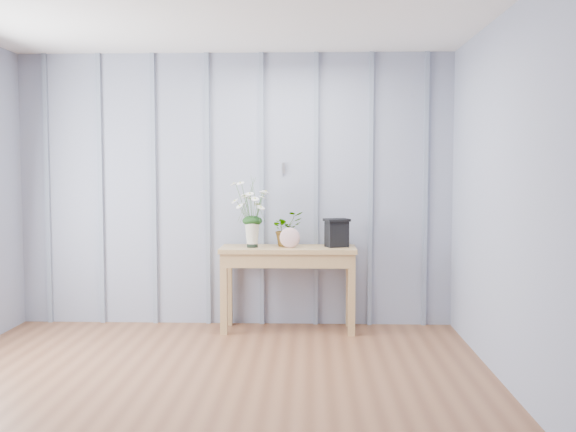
{
  "coord_description": "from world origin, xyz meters",
  "views": [
    {
      "loc": [
        0.7,
        -3.95,
        1.45
      ],
      "look_at": [
        0.5,
        1.94,
        1.03
      ],
      "focal_mm": 42.0,
      "sensor_mm": 36.0,
      "label": 1
    }
  ],
  "objects_px": {
    "felt_disc_vessel": "(290,238)",
    "carved_box": "(337,232)",
    "daisy_vase": "(252,204)",
    "sideboard": "(288,260)"
  },
  "relations": [
    {
      "from": "daisy_vase",
      "to": "felt_disc_vessel",
      "type": "relative_size",
      "value": 3.37
    },
    {
      "from": "felt_disc_vessel",
      "to": "carved_box",
      "type": "bearing_deg",
      "value": 17.55
    },
    {
      "from": "sideboard",
      "to": "felt_disc_vessel",
      "type": "distance_m",
      "value": 0.22
    },
    {
      "from": "felt_disc_vessel",
      "to": "carved_box",
      "type": "height_order",
      "value": "carved_box"
    },
    {
      "from": "daisy_vase",
      "to": "felt_disc_vessel",
      "type": "bearing_deg",
      "value": -5.19
    },
    {
      "from": "felt_disc_vessel",
      "to": "carved_box",
      "type": "xyz_separation_m",
      "value": [
        0.41,
        0.09,
        0.04
      ]
    },
    {
      "from": "sideboard",
      "to": "carved_box",
      "type": "distance_m",
      "value": 0.5
    },
    {
      "from": "sideboard",
      "to": "carved_box",
      "type": "xyz_separation_m",
      "value": [
        0.43,
        0.02,
        0.24
      ]
    },
    {
      "from": "daisy_vase",
      "to": "carved_box",
      "type": "height_order",
      "value": "daisy_vase"
    },
    {
      "from": "daisy_vase",
      "to": "carved_box",
      "type": "distance_m",
      "value": 0.79
    }
  ]
}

